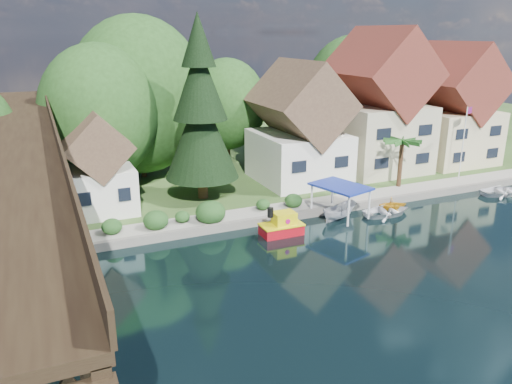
# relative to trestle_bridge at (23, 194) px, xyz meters

# --- Properties ---
(ground) EXTENTS (140.00, 140.00, 0.00)m
(ground) POSITION_rel_trestle_bridge_xyz_m (16.00, -5.17, -5.35)
(ground) COLOR black
(ground) RESTS_ON ground
(bank) EXTENTS (140.00, 52.00, 0.50)m
(bank) POSITION_rel_trestle_bridge_xyz_m (16.00, 28.83, -5.10)
(bank) COLOR #304A1D
(bank) RESTS_ON ground
(seawall) EXTENTS (60.00, 0.40, 0.62)m
(seawall) POSITION_rel_trestle_bridge_xyz_m (20.00, 2.83, -5.04)
(seawall) COLOR slate
(seawall) RESTS_ON ground
(promenade) EXTENTS (50.00, 2.60, 0.06)m
(promenade) POSITION_rel_trestle_bridge_xyz_m (22.00, 4.13, -4.82)
(promenade) COLOR gray
(promenade) RESTS_ON bank
(trestle_bridge) EXTENTS (4.12, 44.18, 9.30)m
(trestle_bridge) POSITION_rel_trestle_bridge_xyz_m (0.00, 0.00, 0.00)
(trestle_bridge) COLOR black
(trestle_bridge) RESTS_ON ground
(house_left) EXTENTS (7.64, 8.64, 11.02)m
(house_left) POSITION_rel_trestle_bridge_xyz_m (23.00, 10.83, -0.21)
(house_left) COLOR white
(house_left) RESTS_ON bank
(house_center) EXTENTS (8.65, 9.18, 13.89)m
(house_center) POSITION_rel_trestle_bridge_xyz_m (32.00, 11.33, 1.07)
(house_center) COLOR #C1BA97
(house_center) RESTS_ON bank
(house_right) EXTENTS (8.15, 8.64, 12.45)m
(house_right) POSITION_rel_trestle_bridge_xyz_m (41.00, 10.83, 0.43)
(house_right) COLOR beige
(house_right) RESTS_ON bank
(shed) EXTENTS (5.09, 5.40, 7.85)m
(shed) POSITION_rel_trestle_bridge_xyz_m (5.00, 9.33, -1.52)
(shed) COLOR white
(shed) RESTS_ON bank
(bg_trees) EXTENTS (49.90, 13.30, 10.57)m
(bg_trees) POSITION_rel_trestle_bridge_xyz_m (17.00, 16.08, 1.94)
(bg_trees) COLOR #382314
(bg_trees) RESTS_ON bank
(shrubs) EXTENTS (15.76, 2.47, 1.70)m
(shrubs) POSITION_rel_trestle_bridge_xyz_m (11.40, 4.09, -4.12)
(shrubs) COLOR #1A4117
(shrubs) RESTS_ON bank
(conifer) EXTENTS (6.02, 6.02, 14.81)m
(conifer) POSITION_rel_trestle_bridge_xyz_m (13.19, 9.32, 2.28)
(conifer) COLOR #382314
(conifer) RESTS_ON bank
(palm_tree) EXTENTS (3.73, 3.73, 4.59)m
(palm_tree) POSITION_rel_trestle_bridge_xyz_m (30.27, 5.25, -0.85)
(palm_tree) COLOR #382314
(palm_tree) RESTS_ON bank
(flagpole) EXTENTS (1.01, 0.44, 6.82)m
(flagpole) POSITION_rel_trestle_bridge_xyz_m (37.26, 5.03, -0.67)
(flagpole) COLOR white
(flagpole) RESTS_ON bank
(tugboat) EXTENTS (3.04, 1.68, 2.20)m
(tugboat) POSITION_rel_trestle_bridge_xyz_m (16.22, 0.57, -4.69)
(tugboat) COLOR #A90B16
(tugboat) RESTS_ON ground
(boat_white_a) EXTENTS (4.09, 3.01, 0.82)m
(boat_white_a) POSITION_rel_trestle_bridge_xyz_m (25.59, 0.77, -4.94)
(boat_white_a) COLOR white
(boat_white_a) RESTS_ON ground
(boat_canopy) EXTENTS (3.95, 4.86, 2.72)m
(boat_canopy) POSITION_rel_trestle_bridge_xyz_m (21.65, 1.56, -4.18)
(boat_canopy) COLOR silver
(boat_canopy) RESTS_ON ground
(boat_yellow) EXTENTS (2.77, 2.55, 1.22)m
(boat_yellow) POSITION_rel_trestle_bridge_xyz_m (26.68, 1.51, -4.74)
(boat_yellow) COLOR gold
(boat_yellow) RESTS_ON ground
(boat_white_b) EXTENTS (4.67, 3.75, 0.86)m
(boat_white_b) POSITION_rel_trestle_bridge_xyz_m (38.31, 0.84, -4.92)
(boat_white_b) COLOR white
(boat_white_b) RESTS_ON ground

